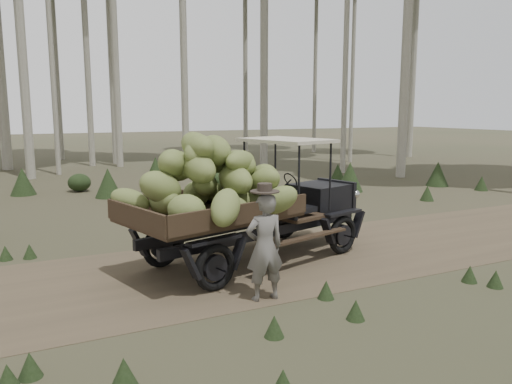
# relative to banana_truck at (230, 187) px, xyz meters

# --- Properties ---
(ground) EXTENTS (120.00, 120.00, 0.00)m
(ground) POSITION_rel_banana_truck_xyz_m (2.00, -0.04, -1.55)
(ground) COLOR #473D2B
(ground) RESTS_ON ground
(dirt_track) EXTENTS (70.00, 4.00, 0.01)m
(dirt_track) POSITION_rel_banana_truck_xyz_m (2.00, -0.04, -1.54)
(dirt_track) COLOR brown
(dirt_track) RESTS_ON ground
(banana_truck) EXTENTS (5.52, 3.31, 2.67)m
(banana_truck) POSITION_rel_banana_truck_xyz_m (0.00, 0.00, 0.00)
(banana_truck) COLOR black
(banana_truck) RESTS_ON ground
(farmer) EXTENTS (0.64, 0.48, 1.86)m
(farmer) POSITION_rel_banana_truck_xyz_m (-0.17, -1.75, -0.67)
(farmer) COLOR #625E5A
(farmer) RESTS_ON ground
(undergrowth) EXTENTS (23.62, 22.75, 1.33)m
(undergrowth) POSITION_rel_banana_truck_xyz_m (2.06, -2.08, -1.02)
(undergrowth) COLOR #233319
(undergrowth) RESTS_ON ground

